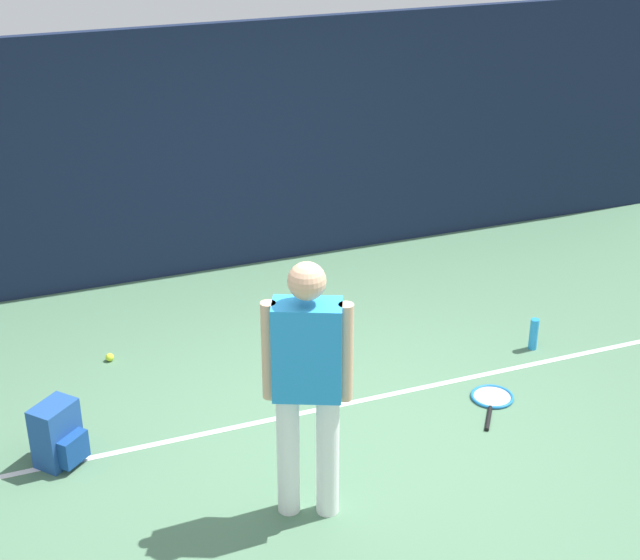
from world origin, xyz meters
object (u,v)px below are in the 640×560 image
(tennis_player, at_px, (307,377))
(tennis_racket, at_px, (492,399))
(backpack, at_px, (58,435))
(tennis_ball_near_player, at_px, (110,357))
(water_bottle, at_px, (534,334))

(tennis_player, xyz_separation_m, tennis_racket, (1.72, 0.69, -0.95))
(backpack, height_order, tennis_ball_near_player, backpack)
(tennis_player, bearing_deg, tennis_ball_near_player, -46.13)
(tennis_player, bearing_deg, backpack, -14.24)
(tennis_racket, distance_m, tennis_ball_near_player, 3.02)
(tennis_player, xyz_separation_m, water_bottle, (2.42, 1.26, -0.83))
(tennis_player, distance_m, tennis_racket, 2.08)
(tennis_player, height_order, tennis_ball_near_player, tennis_player)
(tennis_player, relative_size, tennis_racket, 2.82)
(tennis_racket, distance_m, water_bottle, 0.91)
(tennis_ball_near_player, bearing_deg, backpack, -113.40)
(tennis_racket, bearing_deg, backpack, 118.26)
(tennis_ball_near_player, relative_size, water_bottle, 0.25)
(backpack, bearing_deg, tennis_ball_near_player, 25.36)
(tennis_ball_near_player, distance_m, water_bottle, 3.44)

